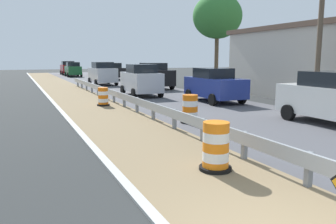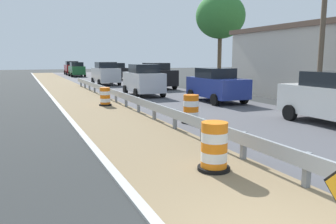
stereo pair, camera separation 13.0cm
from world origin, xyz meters
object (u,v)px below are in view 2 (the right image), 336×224
traffic_barrel_mid (105,97)px  car_lead_near_lane (77,69)px  traffic_barrel_close (191,110)px  car_distant_b (143,80)px  car_trailing_far_lane (106,73)px  car_lead_far_lane (72,68)px  car_trailing_near_lane (157,76)px  car_distant_c (216,85)px  utility_pole_near (323,18)px  traffic_barrel_nearest (214,149)px  car_mid_far_lane (116,71)px

traffic_barrel_mid → car_lead_near_lane: size_ratio=0.22×
traffic_barrel_close → car_distant_b: (1.56, 9.86, 0.55)m
car_trailing_far_lane → car_lead_far_lane: bearing=-0.4°
car_lead_near_lane → car_lead_far_lane: bearing=-0.4°
car_trailing_near_lane → car_distant_c: bearing=-2.2°
car_lead_near_lane → utility_pole_near: size_ratio=0.54×
traffic_barrel_nearest → car_mid_far_lane: car_mid_far_lane is taller
car_distant_c → traffic_barrel_nearest: bearing=-31.0°
traffic_barrel_nearest → car_lead_far_lane: car_lead_far_lane is taller
traffic_barrel_mid → car_distant_b: bearing=46.8°
traffic_barrel_mid → traffic_barrel_nearest: bearing=-91.0°
traffic_barrel_mid → utility_pole_near: size_ratio=0.12×
car_lead_far_lane → car_distant_b: bearing=-178.3°
car_lead_far_lane → utility_pole_near: utility_pole_near is taller
traffic_barrel_nearest → utility_pole_near: utility_pole_near is taller
car_lead_far_lane → car_trailing_far_lane: 22.17m
traffic_barrel_nearest → car_distant_c: bearing=57.9°
car_trailing_near_lane → car_trailing_far_lane: (-3.05, 5.53, 0.02)m
traffic_barrel_mid → utility_pole_near: 11.39m
traffic_barrel_close → traffic_barrel_mid: 6.45m
utility_pole_near → car_distant_c: bearing=119.4°
car_lead_near_lane → car_trailing_far_lane: car_trailing_far_lane is taller
car_lead_near_lane → car_distant_b: car_distant_b is taller
car_distant_c → car_distant_b: bearing=-148.3°
car_lead_near_lane → utility_pole_near: (5.80, -36.43, 3.32)m
car_lead_far_lane → utility_pole_near: bearing=-170.9°
utility_pole_near → traffic_barrel_close: bearing=-177.2°
car_trailing_near_lane → utility_pole_near: size_ratio=0.54×
traffic_barrel_close → car_distant_c: size_ratio=0.26×
traffic_barrel_close → car_distant_b: bearing=81.0°
car_trailing_far_lane → car_distant_c: bearing=-169.7°
traffic_barrel_close → car_mid_far_lane: 28.56m
car_trailing_far_lane → car_distant_b: car_trailing_far_lane is taller
traffic_barrel_nearest → car_mid_far_lane: (6.77, 33.35, 0.49)m
traffic_barrel_close → utility_pole_near: 8.04m
traffic_barrel_nearest → car_trailing_near_lane: size_ratio=0.24×
traffic_barrel_close → car_distant_c: 6.75m
traffic_barrel_nearest → car_lead_near_lane: bearing=85.4°
traffic_barrel_nearest → car_distant_b: 15.49m
traffic_barrel_close → car_trailing_near_lane: car_trailing_near_lane is taller
traffic_barrel_mid → car_distant_c: 6.38m
utility_pole_near → traffic_barrel_nearest: bearing=-149.1°
traffic_barrel_close → car_trailing_far_lane: size_ratio=0.26×
car_distant_b → traffic_barrel_close: bearing=173.0°
car_lead_near_lane → traffic_barrel_close: bearing=178.9°
traffic_barrel_close → utility_pole_near: (7.06, 0.34, 3.82)m
traffic_barrel_close → car_trailing_far_lane: car_trailing_far_lane is taller
car_lead_near_lane → utility_pole_near: utility_pole_near is taller
traffic_barrel_close → car_trailing_far_lane: bearing=85.9°
car_trailing_near_lane → car_trailing_far_lane: 6.31m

